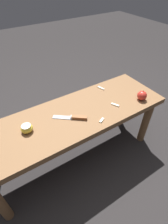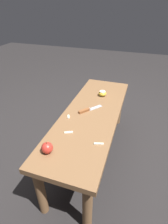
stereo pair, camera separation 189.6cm
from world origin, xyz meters
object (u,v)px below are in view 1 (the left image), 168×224
(wooden_bench, at_px, (74,122))
(knife, at_px, (75,118))
(apple_cut, at_px, (27,128))
(apple_whole, at_px, (142,96))

(wooden_bench, relative_size, knife, 6.85)
(apple_cut, bearing_deg, wooden_bench, 177.13)
(knife, relative_size, apple_cut, 2.69)
(wooden_bench, height_order, knife, knife)
(knife, bearing_deg, apple_cut, 27.48)
(apple_whole, height_order, apple_cut, apple_whole)
(apple_whole, bearing_deg, knife, -9.58)
(wooden_bench, bearing_deg, apple_cut, -2.87)
(wooden_bench, xyz_separation_m, knife, (0.02, 0.04, 0.08))
(knife, xyz_separation_m, apple_cut, (0.30, -0.06, 0.02))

